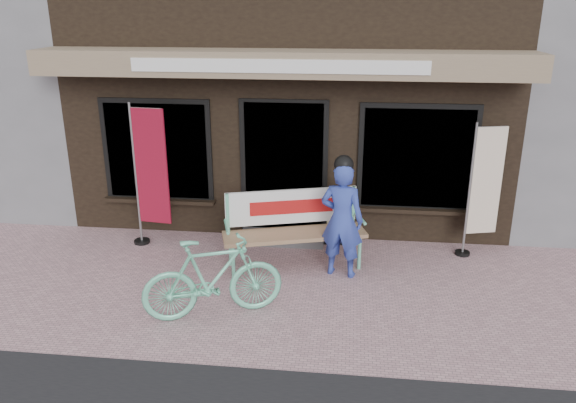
# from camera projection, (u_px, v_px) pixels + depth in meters

# --- Properties ---
(ground) EXTENTS (70.00, 70.00, 0.00)m
(ground) POSITION_uv_depth(u_px,v_px,m) (266.00, 296.00, 7.17)
(ground) COLOR #BF9299
(ground) RESTS_ON ground
(storefront) EXTENTS (7.00, 6.77, 6.00)m
(storefront) POSITION_uv_depth(u_px,v_px,m) (302.00, 33.00, 10.82)
(storefront) COLOR black
(storefront) RESTS_ON ground
(bench) EXTENTS (2.04, 1.05, 1.08)m
(bench) POSITION_uv_depth(u_px,v_px,m) (293.00, 223.00, 7.86)
(bench) COLOR #70DAB0
(bench) RESTS_ON ground
(person) EXTENTS (0.65, 0.50, 1.69)m
(person) POSITION_uv_depth(u_px,v_px,m) (342.00, 218.00, 7.49)
(person) COLOR #3043A6
(person) RESTS_ON ground
(bicycle) EXTENTS (1.72, 1.05, 1.00)m
(bicycle) POSITION_uv_depth(u_px,v_px,m) (213.00, 278.00, 6.57)
(bicycle) COLOR #70DAB0
(bicycle) RESTS_ON ground
(nobori_red) EXTENTS (0.65, 0.27, 2.20)m
(nobori_red) POSITION_uv_depth(u_px,v_px,m) (149.00, 174.00, 8.34)
(nobori_red) COLOR gray
(nobori_red) RESTS_ON ground
(nobori_cream) EXTENTS (0.59, 0.27, 1.99)m
(nobori_cream) POSITION_uv_depth(u_px,v_px,m) (483.00, 188.00, 8.05)
(nobori_cream) COLOR gray
(nobori_cream) RESTS_ON ground
(menu_stand) EXTENTS (0.40, 0.09, 0.80)m
(menu_stand) POSITION_uv_depth(u_px,v_px,m) (338.00, 220.00, 8.58)
(menu_stand) COLOR black
(menu_stand) RESTS_ON ground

